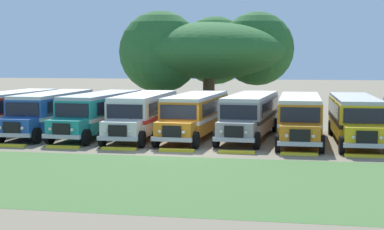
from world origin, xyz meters
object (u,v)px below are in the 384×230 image
object	(u,v)px
parked_bus_slot_1	(52,111)
parked_bus_slot_3	(144,113)
parked_bus_slot_6	(300,116)
parked_bus_slot_0	(10,110)
parked_bus_slot_2	(100,112)
parked_bus_slot_4	(196,113)
broad_shade_tree	(208,51)
parked_bus_slot_5	(250,113)
parked_bus_slot_7	(355,117)

from	to	relation	value
parked_bus_slot_1	parked_bus_slot_3	world-z (taller)	same
parked_bus_slot_3	parked_bus_slot_6	distance (m)	10.25
parked_bus_slot_0	parked_bus_slot_2	xyz separation A→B (m)	(6.77, -0.29, 0.00)
parked_bus_slot_4	broad_shade_tree	bearing A→B (deg)	-170.80
parked_bus_slot_5	parked_bus_slot_3	bearing A→B (deg)	-79.58
parked_bus_slot_7	parked_bus_slot_4	bearing A→B (deg)	-93.72
parked_bus_slot_0	parked_bus_slot_6	distance (m)	20.13
parked_bus_slot_2	parked_bus_slot_4	world-z (taller)	same
parked_bus_slot_1	parked_bus_slot_6	bearing A→B (deg)	88.38
parked_bus_slot_3	parked_bus_slot_1	bearing A→B (deg)	-93.01
parked_bus_slot_2	parked_bus_slot_3	distance (m)	3.11
parked_bus_slot_0	parked_bus_slot_2	bearing A→B (deg)	91.60
parked_bus_slot_4	parked_bus_slot_6	world-z (taller)	same
parked_bus_slot_5	broad_shade_tree	bearing A→B (deg)	-155.59
parked_bus_slot_1	parked_bus_slot_7	distance (m)	20.28
parked_bus_slot_1	parked_bus_slot_4	distance (m)	10.15
parked_bus_slot_6	parked_bus_slot_1	bearing A→B (deg)	-92.12
broad_shade_tree	parked_bus_slot_6	bearing A→B (deg)	-61.02
parked_bus_slot_2	parked_bus_slot_5	bearing A→B (deg)	96.92
parked_bus_slot_2	parked_bus_slot_6	xyz separation A→B (m)	(13.34, -0.45, 0.00)
parked_bus_slot_5	broad_shade_tree	distance (m)	15.20
parked_bus_slot_2	broad_shade_tree	world-z (taller)	broad_shade_tree
parked_bus_slot_0	parked_bus_slot_6	size ratio (longest dim) A/B	1.01
parked_bus_slot_0	parked_bus_slot_5	distance (m)	16.92
parked_bus_slot_0	broad_shade_tree	world-z (taller)	broad_shade_tree
parked_bus_slot_0	parked_bus_slot_7	bearing A→B (deg)	92.24
parked_bus_slot_4	parked_bus_slot_5	distance (m)	3.60
parked_bus_slot_4	broad_shade_tree	size ratio (longest dim) A/B	0.72
parked_bus_slot_2	parked_bus_slot_5	world-z (taller)	same
parked_bus_slot_2	parked_bus_slot_4	distance (m)	6.58
parked_bus_slot_2	parked_bus_slot_5	xyz separation A→B (m)	(10.15, 0.50, 0.00)
parked_bus_slot_0	parked_bus_slot_6	xyz separation A→B (m)	(20.12, -0.75, 0.00)
parked_bus_slot_2	parked_bus_slot_5	distance (m)	10.16
parked_bus_slot_1	parked_bus_slot_2	distance (m)	3.58
parked_bus_slot_6	parked_bus_slot_5	bearing A→B (deg)	-106.72
parked_bus_slot_3	parked_bus_slot_7	distance (m)	13.60
parked_bus_slot_0	parked_bus_slot_1	distance (m)	3.20
parked_bus_slot_1	parked_bus_slot_7	xyz separation A→B (m)	(20.27, -0.61, 0.00)
parked_bus_slot_0	parked_bus_slot_5	world-z (taller)	same
parked_bus_slot_0	parked_bus_slot_4	distance (m)	13.35
parked_bus_slot_3	parked_bus_slot_6	bearing A→B (deg)	88.75
parked_bus_slot_5	broad_shade_tree	size ratio (longest dim) A/B	0.72
parked_bus_slot_0	parked_bus_slot_3	bearing A→B (deg)	91.16
parked_bus_slot_2	parked_bus_slot_1	bearing A→B (deg)	-88.39
parked_bus_slot_4	parked_bus_slot_7	bearing A→B (deg)	91.12
parked_bus_slot_0	parked_bus_slot_2	size ratio (longest dim) A/B	1.00
parked_bus_slot_6	parked_bus_slot_7	xyz separation A→B (m)	(3.36, -0.01, 0.00)
parked_bus_slot_2	broad_shade_tree	distance (m)	15.74
parked_bus_slot_5	parked_bus_slot_7	world-z (taller)	same
broad_shade_tree	parked_bus_slot_1	bearing A→B (deg)	-121.98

